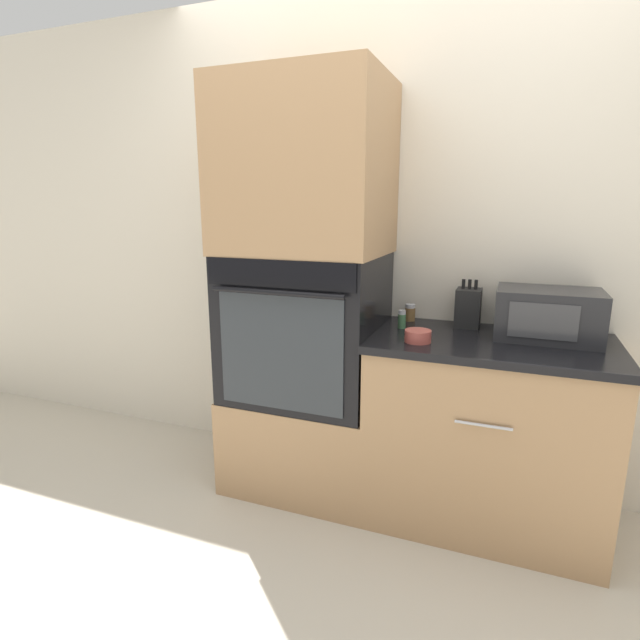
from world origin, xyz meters
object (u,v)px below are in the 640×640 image
(condiment_jar_mid, at_px, (410,313))
(knife_block, at_px, (468,308))
(condiment_jar_near, at_px, (402,319))
(wall_oven, at_px, (305,326))
(bowl, at_px, (418,336))
(microwave, at_px, (548,314))

(condiment_jar_mid, bearing_deg, knife_block, -4.41)
(condiment_jar_near, bearing_deg, wall_oven, -172.15)
(bowl, height_order, condiment_jar_near, condiment_jar_near)
(microwave, bearing_deg, condiment_jar_near, -176.01)
(wall_oven, relative_size, condiment_jar_near, 8.47)
(knife_block, relative_size, condiment_jar_near, 2.63)
(condiment_jar_near, distance_m, condiment_jar_mid, 0.17)
(bowl, bearing_deg, wall_oven, 165.60)
(microwave, distance_m, bowl, 0.58)
(microwave, relative_size, condiment_jar_mid, 5.03)
(knife_block, height_order, condiment_jar_near, knife_block)
(condiment_jar_near, bearing_deg, condiment_jar_mid, 88.03)
(microwave, height_order, condiment_jar_mid, microwave)
(condiment_jar_mid, bearing_deg, microwave, -11.26)
(wall_oven, bearing_deg, condiment_jar_near, 7.85)
(knife_block, xyz_separation_m, bowl, (-0.17, -0.36, -0.07))
(knife_block, bearing_deg, wall_oven, -164.41)
(knife_block, distance_m, condiment_jar_near, 0.33)
(microwave, height_order, condiment_jar_near, microwave)
(microwave, relative_size, condiment_jar_near, 4.94)
(wall_oven, bearing_deg, knife_block, 15.59)
(bowl, relative_size, condiment_jar_near, 1.30)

